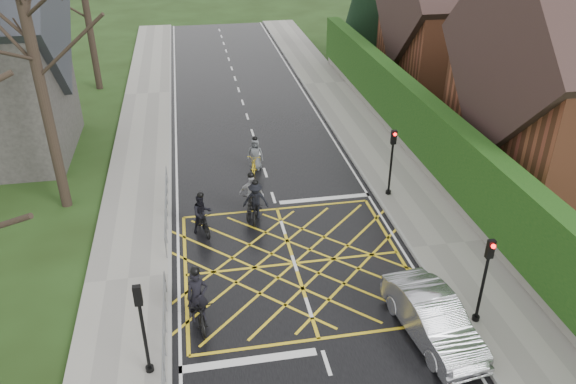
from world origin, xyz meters
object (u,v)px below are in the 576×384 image
object	(u,v)px
cyclist_rear	(198,304)
cyclist_back	(202,217)
cyclist_front	(252,199)
car	(433,318)
cyclist_lead	(256,158)
cyclist_mid	(256,204)

from	to	relation	value
cyclist_rear	cyclist_back	world-z (taller)	cyclist_rear
cyclist_back	cyclist_front	world-z (taller)	cyclist_front
cyclist_front	car	distance (m)	9.47
cyclist_rear	cyclist_lead	bearing A→B (deg)	64.36
cyclist_back	cyclist_mid	world-z (taller)	cyclist_back
cyclist_mid	cyclist_front	xyz separation A→B (m)	(-0.12, 0.36, 0.07)
cyclist_front	cyclist_rear	bearing A→B (deg)	-91.22
cyclist_rear	cyclist_mid	xyz separation A→B (m)	(2.63, 5.95, -0.03)
cyclist_rear	car	xyz separation A→B (m)	(7.08, -1.99, 0.03)
cyclist_rear	car	world-z (taller)	cyclist_rear
cyclist_back	car	xyz separation A→B (m)	(6.69, -7.29, 0.03)
cyclist_back	car	size ratio (longest dim) A/B	0.43
cyclist_front	cyclist_lead	xyz separation A→B (m)	(0.70, 4.13, -0.12)
cyclist_rear	cyclist_front	size ratio (longest dim) A/B	1.10
cyclist_mid	cyclist_lead	bearing A→B (deg)	95.07
cyclist_front	cyclist_lead	distance (m)	4.19
car	cyclist_mid	bearing A→B (deg)	112.00
cyclist_back	cyclist_lead	world-z (taller)	cyclist_back
cyclist_back	cyclist_mid	size ratio (longest dim) A/B	0.96
cyclist_front	cyclist_lead	size ratio (longest dim) A/B	1.07
cyclist_back	cyclist_front	distance (m)	2.35
car	cyclist_lead	bearing A→B (deg)	100.07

